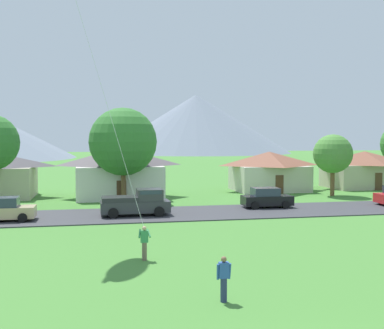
{
  "coord_description": "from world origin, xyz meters",
  "views": [
    {
      "loc": [
        -6.01,
        -10.14,
        5.95
      ],
      "look_at": [
        0.06,
        20.26,
        4.23
      ],
      "focal_mm": 44.36,
      "sensor_mm": 36.0,
      "label": 1
    }
  ],
  "objects_px": {
    "house_left_center": "(269,170)",
    "watcher_person": "(224,278)",
    "tree_near_left": "(333,154)",
    "tree_center": "(123,142)",
    "parked_car_black_west_end": "(266,198)",
    "house_rightmost": "(364,169)",
    "house_right_center": "(119,172)",
    "pickup_truck_charcoal_west_side": "(137,202)",
    "parked_car_tan_east_end": "(4,210)"
  },
  "relations": [
    {
      "from": "tree_center",
      "to": "parked_car_black_west_end",
      "type": "height_order",
      "value": "tree_center"
    },
    {
      "from": "pickup_truck_charcoal_west_side",
      "to": "parked_car_tan_east_end",
      "type": "bearing_deg",
      "value": -176.48
    },
    {
      "from": "parked_car_black_west_end",
      "to": "parked_car_tan_east_end",
      "type": "bearing_deg",
      "value": -172.91
    },
    {
      "from": "house_right_center",
      "to": "parked_car_black_west_end",
      "type": "distance_m",
      "value": 15.83
    },
    {
      "from": "tree_near_left",
      "to": "tree_center",
      "type": "distance_m",
      "value": 21.52
    },
    {
      "from": "tree_near_left",
      "to": "parked_car_black_west_end",
      "type": "bearing_deg",
      "value": -144.27
    },
    {
      "from": "parked_car_black_west_end",
      "to": "pickup_truck_charcoal_west_side",
      "type": "relative_size",
      "value": 0.81
    },
    {
      "from": "house_right_center",
      "to": "parked_car_tan_east_end",
      "type": "height_order",
      "value": "house_right_center"
    },
    {
      "from": "house_left_center",
      "to": "parked_car_black_west_end",
      "type": "xyz_separation_m",
      "value": [
        -5.05,
        -12.9,
        -1.43
      ]
    },
    {
      "from": "pickup_truck_charcoal_west_side",
      "to": "house_right_center",
      "type": "bearing_deg",
      "value": 93.52
    },
    {
      "from": "tree_near_left",
      "to": "parked_car_black_west_end",
      "type": "height_order",
      "value": "tree_near_left"
    },
    {
      "from": "parked_car_black_west_end",
      "to": "tree_near_left",
      "type": "bearing_deg",
      "value": 35.73
    },
    {
      "from": "house_right_center",
      "to": "tree_center",
      "type": "xyz_separation_m",
      "value": [
        0.16,
        -4.3,
        3.04
      ]
    },
    {
      "from": "house_right_center",
      "to": "house_rightmost",
      "type": "xyz_separation_m",
      "value": [
        29.27,
        3.37,
        -0.31
      ]
    },
    {
      "from": "parked_car_black_west_end",
      "to": "parked_car_tan_east_end",
      "type": "xyz_separation_m",
      "value": [
        -20.61,
        -2.56,
        0.0
      ]
    },
    {
      "from": "tree_center",
      "to": "pickup_truck_charcoal_west_side",
      "type": "relative_size",
      "value": 1.67
    },
    {
      "from": "house_right_center",
      "to": "tree_near_left",
      "type": "relative_size",
      "value": 1.41
    },
    {
      "from": "parked_car_tan_east_end",
      "to": "parked_car_black_west_end",
      "type": "bearing_deg",
      "value": 7.09
    },
    {
      "from": "tree_near_left",
      "to": "tree_center",
      "type": "relative_size",
      "value": 0.73
    },
    {
      "from": "house_right_center",
      "to": "watcher_person",
      "type": "distance_m",
      "value": 32.03
    },
    {
      "from": "house_rightmost",
      "to": "tree_center",
      "type": "xyz_separation_m",
      "value": [
        -29.11,
        -7.67,
        3.35
      ]
    },
    {
      "from": "house_rightmost",
      "to": "watcher_person",
      "type": "bearing_deg",
      "value": -127.41
    },
    {
      "from": "tree_near_left",
      "to": "tree_center",
      "type": "xyz_separation_m",
      "value": [
        -21.46,
        -0.99,
        1.29
      ]
    },
    {
      "from": "house_rightmost",
      "to": "tree_near_left",
      "type": "distance_m",
      "value": 10.36
    },
    {
      "from": "parked_car_black_west_end",
      "to": "watcher_person",
      "type": "xyz_separation_m",
      "value": [
        -9.58,
        -21.58,
        0.01
      ]
    },
    {
      "from": "tree_center",
      "to": "pickup_truck_charcoal_west_side",
      "type": "xyz_separation_m",
      "value": [
        0.6,
        -8.0,
        -4.56
      ]
    },
    {
      "from": "house_left_center",
      "to": "parked_car_tan_east_end",
      "type": "height_order",
      "value": "house_left_center"
    },
    {
      "from": "pickup_truck_charcoal_west_side",
      "to": "watcher_person",
      "type": "bearing_deg",
      "value": -85.52
    },
    {
      "from": "parked_car_black_west_end",
      "to": "parked_car_tan_east_end",
      "type": "distance_m",
      "value": 20.77
    },
    {
      "from": "house_rightmost",
      "to": "pickup_truck_charcoal_west_side",
      "type": "height_order",
      "value": "house_rightmost"
    },
    {
      "from": "parked_car_tan_east_end",
      "to": "watcher_person",
      "type": "height_order",
      "value": "parked_car_tan_east_end"
    },
    {
      "from": "house_left_center",
      "to": "watcher_person",
      "type": "bearing_deg",
      "value": -112.99
    },
    {
      "from": "house_right_center",
      "to": "pickup_truck_charcoal_west_side",
      "type": "xyz_separation_m",
      "value": [
        0.76,
        -12.3,
        -1.52
      ]
    },
    {
      "from": "parked_car_black_west_end",
      "to": "pickup_truck_charcoal_west_side",
      "type": "height_order",
      "value": "pickup_truck_charcoal_west_side"
    },
    {
      "from": "house_right_center",
      "to": "house_left_center",
      "type": "bearing_deg",
      "value": 8.65
    },
    {
      "from": "house_right_center",
      "to": "house_rightmost",
      "type": "height_order",
      "value": "house_right_center"
    },
    {
      "from": "house_left_center",
      "to": "house_rightmost",
      "type": "height_order",
      "value": "house_left_center"
    },
    {
      "from": "parked_car_tan_east_end",
      "to": "house_right_center",
      "type": "bearing_deg",
      "value": 55.88
    },
    {
      "from": "parked_car_tan_east_end",
      "to": "pickup_truck_charcoal_west_side",
      "type": "bearing_deg",
      "value": 3.52
    },
    {
      "from": "parked_car_tan_east_end",
      "to": "pickup_truck_charcoal_west_side",
      "type": "height_order",
      "value": "pickup_truck_charcoal_west_side"
    },
    {
      "from": "house_rightmost",
      "to": "tree_center",
      "type": "bearing_deg",
      "value": -165.24
    },
    {
      "from": "house_left_center",
      "to": "parked_car_black_west_end",
      "type": "relative_size",
      "value": 1.99
    },
    {
      "from": "house_right_center",
      "to": "parked_car_black_west_end",
      "type": "bearing_deg",
      "value": -41.0
    },
    {
      "from": "house_rightmost",
      "to": "pickup_truck_charcoal_west_side",
      "type": "xyz_separation_m",
      "value": [
        -28.51,
        -15.67,
        -1.21
      ]
    },
    {
      "from": "house_rightmost",
      "to": "pickup_truck_charcoal_west_side",
      "type": "bearing_deg",
      "value": -151.21
    },
    {
      "from": "house_rightmost",
      "to": "house_right_center",
      "type": "bearing_deg",
      "value": -173.44
    },
    {
      "from": "tree_near_left",
      "to": "house_left_center",
      "type": "bearing_deg",
      "value": 128.62
    },
    {
      "from": "house_left_center",
      "to": "parked_car_tan_east_end",
      "type": "relative_size",
      "value": 2.01
    },
    {
      "from": "house_left_center",
      "to": "pickup_truck_charcoal_west_side",
      "type": "relative_size",
      "value": 1.61
    },
    {
      "from": "house_rightmost",
      "to": "tree_near_left",
      "type": "relative_size",
      "value": 1.48
    }
  ]
}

